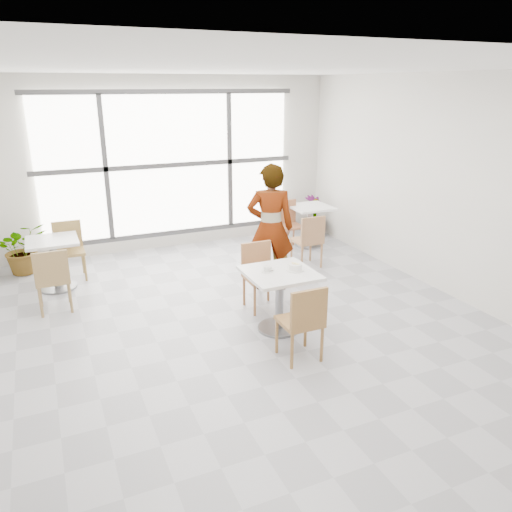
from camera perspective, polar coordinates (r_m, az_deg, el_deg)
name	(u,v)px	position (r m, az deg, el deg)	size (l,w,h in m)	color
floor	(246,324)	(6.25, -1.12, -7.86)	(7.00, 7.00, 0.00)	#9E9EA5
ceiling	(245,68)	(5.57, -1.33, 20.81)	(7.00, 7.00, 0.00)	white
wall_back	(169,164)	(9.00, -9.92, 10.32)	(6.00, 6.00, 0.00)	silver
wall_front	(494,347)	(3.00, 25.71, -9.36)	(6.00, 6.00, 0.00)	silver
wall_right	(446,187)	(7.39, 21.01, 7.45)	(7.00, 7.00, 0.00)	silver
window	(170,165)	(8.94, -9.82, 10.27)	(4.60, 0.07, 2.52)	white
main_table	(279,289)	(5.93, 2.72, -3.86)	(0.80, 0.80, 0.75)	silver
chair_near	(303,319)	(5.29, 5.47, -7.19)	(0.42, 0.42, 0.87)	olive
chair_far	(259,271)	(6.56, 0.38, -1.72)	(0.42, 0.42, 0.87)	#A46A40
oatmeal_bowl	(295,267)	(5.88, 4.50, -1.25)	(0.21, 0.21, 0.10)	white
coffee_cup	(267,269)	(5.82, 1.29, -1.54)	(0.16, 0.13, 0.07)	silver
person	(270,228)	(7.03, 1.66, 3.25)	(0.67, 0.44, 1.83)	black
bg_table_left	(54,257)	(7.70, -22.18, -0.10)	(0.70, 0.70, 0.75)	silver
bg_table_right	(310,220)	(9.13, 6.23, 4.11)	(0.70, 0.70, 0.75)	white
bg_chair_left_near	(52,277)	(6.89, -22.35, -2.20)	(0.42, 0.42, 0.87)	olive
bg_chair_left_far	(69,246)	(8.08, -20.68, 1.07)	(0.42, 0.42, 0.87)	olive
bg_chair_right_near	(309,238)	(8.02, 6.15, 2.08)	(0.42, 0.42, 0.87)	#A3744E
bg_chair_right_far	(288,221)	(8.97, 3.66, 4.00)	(0.42, 0.42, 0.87)	#9A5F3E
plant_left	(23,248)	(8.59, -25.23, 0.81)	(0.73, 0.63, 0.81)	#377133
plant_right	(313,216)	(9.83, 6.58, 4.60)	(0.44, 0.44, 0.78)	#557C44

